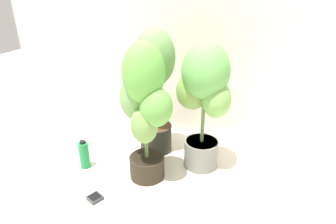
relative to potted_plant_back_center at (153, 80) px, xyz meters
name	(u,v)px	position (x,y,z in m)	size (l,w,h in m)	color
ground_plane	(135,185)	(0.04, -0.47, -0.58)	(8.00, 8.00, 0.00)	silver
mylar_back_wall	(175,15)	(0.04, 0.38, 0.42)	(3.20, 0.01, 2.00)	silver
potted_plant_back_center	(153,80)	(0.00, 0.00, 0.00)	(0.41, 0.39, 0.96)	#28281F
potted_plant_back_right	(204,95)	(0.40, -0.10, -0.02)	(0.44, 0.44, 0.90)	gray
potted_plant_center	(145,105)	(0.08, -0.36, -0.04)	(0.40, 0.35, 0.94)	#2E261A
hygrometer_box	(95,198)	(-0.13, -0.68, -0.57)	(0.11, 0.11, 0.03)	#303735
nutrient_bottle	(84,155)	(-0.39, -0.40, -0.48)	(0.07, 0.07, 0.22)	#1D8842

